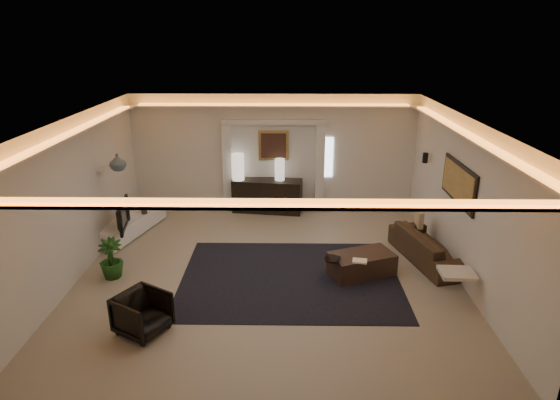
{
  "coord_description": "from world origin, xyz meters",
  "views": [
    {
      "loc": [
        0.32,
        -7.97,
        4.32
      ],
      "look_at": [
        0.2,
        0.6,
        1.25
      ],
      "focal_mm": 30.38,
      "sensor_mm": 36.0,
      "label": 1
    }
  ],
  "objects_px": {
    "armchair": "(143,314)",
    "coffee_table": "(361,264)",
    "console": "(267,196)",
    "sofa": "(429,247)"
  },
  "relations": [
    {
      "from": "sofa",
      "to": "armchair",
      "type": "distance_m",
      "value": 5.55
    },
    {
      "from": "console",
      "to": "armchair",
      "type": "xyz_separation_m",
      "value": [
        -1.68,
        -5.14,
        -0.08
      ]
    },
    {
      "from": "sofa",
      "to": "coffee_table",
      "type": "distance_m",
      "value": 1.54
    },
    {
      "from": "coffee_table",
      "to": "armchair",
      "type": "height_order",
      "value": "armchair"
    },
    {
      "from": "coffee_table",
      "to": "console",
      "type": "bearing_deg",
      "value": 98.79
    },
    {
      "from": "sofa",
      "to": "coffee_table",
      "type": "bearing_deg",
      "value": 98.32
    },
    {
      "from": "armchair",
      "to": "coffee_table",
      "type": "bearing_deg",
      "value": -31.84
    },
    {
      "from": "sofa",
      "to": "coffee_table",
      "type": "relative_size",
      "value": 1.71
    },
    {
      "from": "coffee_table",
      "to": "armchair",
      "type": "relative_size",
      "value": 1.68
    },
    {
      "from": "sofa",
      "to": "armchair",
      "type": "relative_size",
      "value": 2.88
    }
  ]
}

